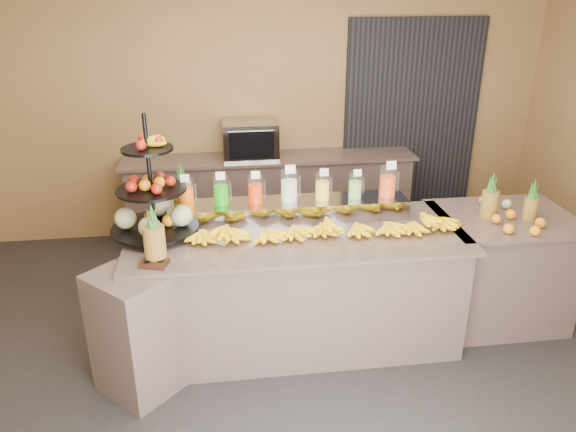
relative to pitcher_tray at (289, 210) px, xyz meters
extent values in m
plane|color=black|center=(0.02, -0.58, -1.01)|extent=(6.00, 6.00, 0.00)
cube|color=olive|center=(0.02, 1.93, 0.39)|extent=(6.00, 0.02, 2.80)
cube|color=black|center=(1.62, 1.88, 0.19)|extent=(1.50, 0.06, 2.20)
cube|color=gray|center=(0.02, -0.28, -0.56)|extent=(2.40, 0.90, 0.90)
cube|color=gray|center=(0.02, -0.28, -0.09)|extent=(2.50, 1.00, 0.03)
cube|color=gray|center=(-1.13, -0.68, -0.56)|extent=(0.71, 0.71, 0.90)
cube|color=gray|center=(1.72, -0.18, -0.56)|extent=(1.00, 0.80, 0.90)
cube|color=gray|center=(1.72, -0.18, -0.09)|extent=(1.08, 0.88, 0.03)
cube|color=gray|center=(0.02, 1.67, -0.56)|extent=(3.00, 0.50, 0.90)
cube|color=gray|center=(0.02, 1.67, -0.09)|extent=(3.10, 0.55, 0.03)
cube|color=gray|center=(0.00, 0.00, 0.00)|extent=(1.85, 0.30, 0.15)
cylinder|color=silver|center=(-0.78, 0.00, 0.18)|extent=(0.12, 0.12, 0.21)
cylinder|color=#F15700|center=(-0.78, 0.00, 0.15)|extent=(0.11, 0.11, 0.14)
cylinder|color=gray|center=(-0.79, 0.01, 0.23)|extent=(0.01, 0.01, 0.25)
cube|color=white|center=(-0.78, -0.05, 0.32)|extent=(0.07, 0.02, 0.06)
cylinder|color=silver|center=(-0.52, 0.00, 0.18)|extent=(0.12, 0.12, 0.22)
cylinder|color=#11A203|center=(-0.52, 0.00, 0.15)|extent=(0.11, 0.11, 0.15)
cylinder|color=gray|center=(-0.53, 0.01, 0.23)|extent=(0.01, 0.01, 0.26)
cube|color=white|center=(-0.52, -0.05, 0.32)|extent=(0.07, 0.02, 0.06)
cylinder|color=silver|center=(-0.26, 0.00, 0.18)|extent=(0.12, 0.12, 0.21)
cylinder|color=#EE3200|center=(-0.26, 0.00, 0.15)|extent=(0.11, 0.11, 0.15)
cylinder|color=gray|center=(-0.27, 0.01, 0.23)|extent=(0.01, 0.01, 0.25)
cube|color=white|center=(-0.26, -0.05, 0.32)|extent=(0.07, 0.02, 0.06)
cylinder|color=silver|center=(0.00, 0.00, 0.20)|extent=(0.13, 0.13, 0.24)
cylinder|color=silver|center=(0.00, 0.00, 0.16)|extent=(0.12, 0.12, 0.17)
cylinder|color=gray|center=(-0.02, 0.01, 0.25)|extent=(0.01, 0.01, 0.29)
cube|color=white|center=(0.00, -0.06, 0.35)|extent=(0.08, 0.02, 0.07)
cylinder|color=silver|center=(0.26, 0.00, 0.18)|extent=(0.11, 0.11, 0.21)
cylinder|color=yellow|center=(0.26, 0.00, 0.15)|extent=(0.11, 0.11, 0.14)
cylinder|color=gray|center=(0.25, 0.01, 0.23)|extent=(0.01, 0.01, 0.25)
cube|color=white|center=(0.26, -0.05, 0.31)|extent=(0.07, 0.02, 0.06)
cylinder|color=silver|center=(0.52, 0.00, 0.17)|extent=(0.11, 0.11, 0.20)
cylinder|color=#87C850|center=(0.52, 0.00, 0.14)|extent=(0.10, 0.10, 0.13)
cylinder|color=gray|center=(0.51, 0.01, 0.22)|extent=(0.01, 0.01, 0.23)
cube|color=white|center=(0.52, -0.05, 0.30)|extent=(0.06, 0.02, 0.05)
cylinder|color=silver|center=(0.78, 0.00, 0.20)|extent=(0.13, 0.13, 0.24)
cylinder|color=#EE4717|center=(0.78, 0.00, 0.16)|extent=(0.12, 0.12, 0.16)
cylinder|color=gray|center=(0.76, 0.01, 0.25)|extent=(0.01, 0.01, 0.28)
cube|color=white|center=(0.78, -0.06, 0.35)|extent=(0.08, 0.02, 0.07)
ellipsoid|color=yellow|center=(-0.66, -0.32, -0.02)|extent=(0.25, 0.19, 0.10)
ellipsoid|color=yellow|center=(-0.44, -0.32, -0.02)|extent=(0.25, 0.19, 0.10)
ellipsoid|color=yellow|center=(-0.21, -0.32, -0.02)|extent=(0.25, 0.19, 0.10)
ellipsoid|color=yellow|center=(0.01, -0.32, -0.02)|extent=(0.25, 0.19, 0.10)
ellipsoid|color=yellow|center=(0.24, -0.32, -0.02)|extent=(0.25, 0.19, 0.10)
ellipsoid|color=yellow|center=(0.46, -0.32, -0.02)|extent=(0.25, 0.19, 0.10)
ellipsoid|color=yellow|center=(0.69, -0.32, -0.02)|extent=(0.25, 0.19, 0.10)
ellipsoid|color=yellow|center=(0.92, -0.32, -0.02)|extent=(0.25, 0.19, 0.10)
ellipsoid|color=yellow|center=(1.14, -0.32, -0.02)|extent=(0.25, 0.19, 0.10)
ellipsoid|color=yellow|center=(-0.48, -0.32, 0.05)|extent=(0.21, 0.16, 0.09)
ellipsoid|color=yellow|center=(0.24, -0.32, 0.05)|extent=(0.21, 0.16, 0.09)
ellipsoid|color=yellow|center=(0.96, -0.32, 0.05)|extent=(0.21, 0.16, 0.09)
cylinder|color=black|center=(-1.02, -0.15, 0.38)|extent=(0.03, 0.03, 0.90)
cylinder|color=black|center=(-1.02, -0.15, -0.02)|extent=(0.65, 0.65, 0.02)
cylinder|color=black|center=(-1.02, -0.15, 0.28)|extent=(0.51, 0.51, 0.02)
cylinder|color=black|center=(-1.02, -0.15, 0.58)|extent=(0.36, 0.36, 0.02)
sphere|color=#BDBE82|center=(-0.82, -0.15, 0.07)|extent=(0.17, 0.17, 0.17)
sphere|color=maroon|center=(-0.88, -0.15, 0.33)|extent=(0.08, 0.08, 0.08)
sphere|color=orange|center=(-1.12, -0.15, 0.03)|extent=(0.09, 0.09, 0.09)
cube|color=black|center=(-0.98, -0.65, -0.06)|extent=(0.20, 0.17, 0.03)
cylinder|color=brown|center=(-0.98, -0.58, 0.05)|extent=(0.15, 0.15, 0.25)
cone|color=#1A501B|center=(-0.98, -0.58, 0.25)|extent=(0.07, 0.07, 0.16)
cylinder|color=brown|center=(-0.82, 0.18, 0.06)|extent=(0.15, 0.15, 0.27)
cone|color=#1A501B|center=(-0.82, 0.18, 0.28)|extent=(0.07, 0.07, 0.16)
cylinder|color=brown|center=(1.56, -0.17, 0.03)|extent=(0.12, 0.12, 0.22)
cylinder|color=brown|center=(1.86, -0.26, 0.01)|extent=(0.11, 0.11, 0.18)
ellipsoid|color=orange|center=(1.70, -0.40, -0.03)|extent=(0.32, 0.22, 0.08)
cube|color=gray|center=(-0.18, 1.67, 0.11)|extent=(0.57, 0.40, 0.38)
camera|label=1|loc=(-0.55, -4.00, 1.67)|focal=35.00mm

